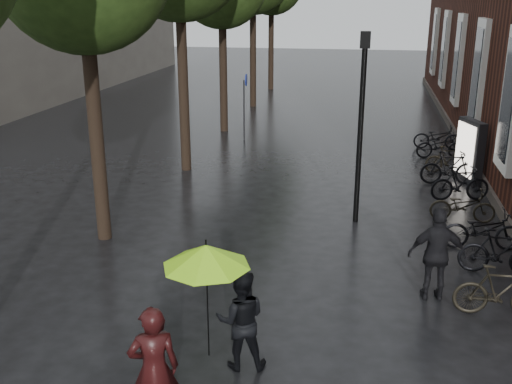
% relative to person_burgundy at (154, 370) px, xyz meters
% --- Properties ---
extents(person_burgundy, '(0.78, 0.67, 1.82)m').
position_rel_person_burgundy_xyz_m(person_burgundy, '(0.00, 0.00, 0.00)').
color(person_burgundy, black).
rests_on(person_burgundy, ground).
extents(person_black, '(0.89, 0.76, 1.61)m').
position_rel_person_burgundy_xyz_m(person_black, '(0.81, 1.60, -0.10)').
color(person_black, black).
rests_on(person_black, ground).
extents(lime_umbrella, '(1.23, 1.23, 1.80)m').
position_rel_person_burgundy_xyz_m(lime_umbrella, '(0.49, 0.88, 1.26)').
color(lime_umbrella, black).
rests_on(lime_umbrella, ground).
extents(pedestrian_walking, '(1.11, 0.54, 1.82)m').
position_rel_person_burgundy_xyz_m(pedestrian_walking, '(3.95, 4.41, 0.00)').
color(pedestrian_walking, black).
rests_on(pedestrian_walking, ground).
extents(parked_bicycles, '(2.03, 13.06, 1.04)m').
position_rel_person_burgundy_xyz_m(parked_bicycles, '(5.16, 10.39, -0.44)').
color(parked_bicycles, black).
rests_on(parked_bicycles, ground).
extents(ad_lightbox, '(0.30, 1.29, 1.94)m').
position_rel_person_burgundy_xyz_m(ad_lightbox, '(5.66, 12.34, 0.06)').
color(ad_lightbox, black).
rests_on(ad_lightbox, ground).
extents(lamp_post, '(0.24, 0.24, 4.71)m').
position_rel_person_burgundy_xyz_m(lamp_post, '(2.38, 8.27, 1.95)').
color(lamp_post, black).
rests_on(lamp_post, ground).
extents(cycle_sign, '(0.14, 0.47, 2.61)m').
position_rel_person_burgundy_xyz_m(cycle_sign, '(-2.19, 16.56, 0.81)').
color(cycle_sign, '#262628').
rests_on(cycle_sign, ground).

